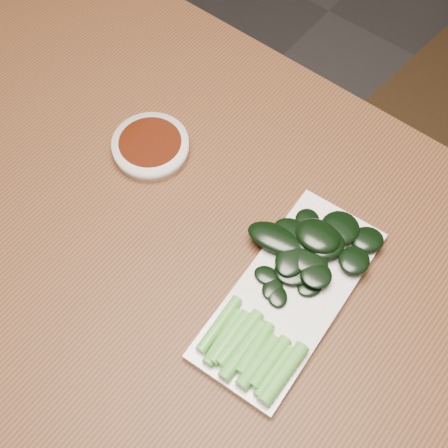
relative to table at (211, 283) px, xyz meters
The scene contains 5 objects.
ground 0.68m from the table, ahead, with size 6.00×6.00×0.00m, color #2A2727.
table is the anchor object (origin of this frame).
sauce_bowl 0.24m from the table, 154.68° to the left, with size 0.12×0.12×0.03m.
serving_plate 0.15m from the table, 13.15° to the left, with size 0.16×0.33×0.01m.
gai_lan 0.15m from the table, 16.16° to the left, with size 0.18×0.32×0.03m.
Camera 1 is at (0.27, -0.30, 1.56)m, focal length 50.00 mm.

